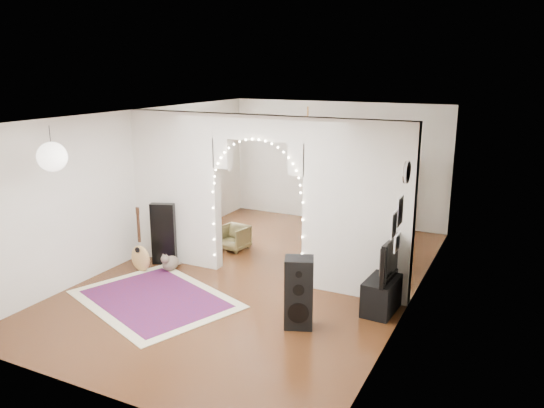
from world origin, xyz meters
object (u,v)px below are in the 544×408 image
at_px(floor_speaker, 299,293).
at_px(dining_table, 343,224).
at_px(media_console, 385,292).
at_px(dining_chair_left, 234,238).
at_px(acoustic_guitar, 140,248).
at_px(bookcase, 374,193).
at_px(dining_chair_right, 348,240).

xyz_separation_m(floor_speaker, dining_table, (-0.31, 2.75, 0.19)).
distance_m(floor_speaker, media_console, 1.43).
bearing_deg(media_console, dining_table, 129.58).
bearing_deg(dining_chair_left, acoustic_guitar, -109.77).
bearing_deg(media_console, bookcase, 111.80).
bearing_deg(acoustic_guitar, bookcase, 63.56).
bearing_deg(bookcase, dining_table, -79.15).
height_order(acoustic_guitar, dining_chair_left, acoustic_guitar).
relative_size(acoustic_guitar, dining_chair_right, 1.77).
height_order(acoustic_guitar, dining_table, acoustic_guitar).
xyz_separation_m(acoustic_guitar, floor_speaker, (3.24, -0.65, 0.07)).
height_order(dining_table, dining_chair_left, dining_table).
relative_size(media_console, dining_table, 0.79).
bearing_deg(media_console, acoustic_guitar, -170.42).
xyz_separation_m(media_console, dining_table, (-1.21, 1.66, 0.43)).
xyz_separation_m(floor_speaker, dining_chair_right, (-0.36, 3.16, -0.24)).
relative_size(acoustic_guitar, dining_chair_left, 1.86).
bearing_deg(dining_table, dining_chair_left, -174.08).
xyz_separation_m(floor_speaker, dining_chair_left, (-2.38, 2.34, -0.25)).
bearing_deg(dining_chair_right, acoustic_guitar, -125.68).
distance_m(media_console, bookcase, 4.03).
bearing_deg(dining_chair_left, media_console, -13.55).
bearing_deg(acoustic_guitar, floor_speaker, -3.35).
bearing_deg(floor_speaker, dining_table, 74.60).
distance_m(media_console, dining_chair_right, 2.42).
bearing_deg(floor_speaker, acoustic_guitar, 146.83).
bearing_deg(floor_speaker, media_console, 28.51).
relative_size(media_console, dining_chair_left, 1.92).
distance_m(acoustic_guitar, dining_chair_left, 1.91).
xyz_separation_m(acoustic_guitar, dining_chair_left, (0.87, 1.69, -0.19)).
bearing_deg(floor_speaker, dining_chair_right, 74.50).
distance_m(media_console, dining_table, 2.10).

